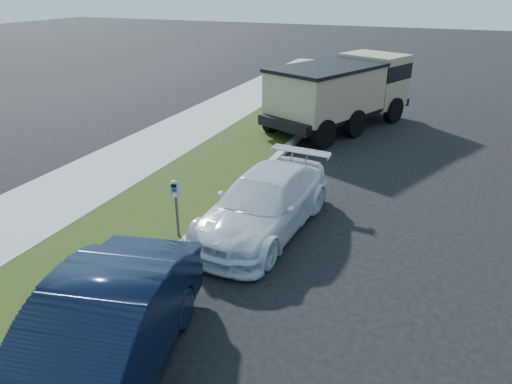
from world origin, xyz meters
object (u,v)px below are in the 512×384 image
at_px(parking_meter, 176,196).
at_px(white_wagon, 264,202).
at_px(navy_sedan, 97,344).
at_px(dump_truck, 344,89).

distance_m(parking_meter, white_wagon, 2.14).
xyz_separation_m(parking_meter, navy_sedan, (1.18, -4.10, -0.34)).
bearing_deg(dump_truck, white_wagon, -65.50).
bearing_deg(parking_meter, navy_sedan, -85.50).
bearing_deg(white_wagon, navy_sedan, -89.98).
distance_m(white_wagon, dump_truck, 9.48).
height_order(parking_meter, navy_sedan, navy_sedan).
bearing_deg(dump_truck, parking_meter, -74.24).
relative_size(parking_meter, navy_sedan, 0.28).
bearing_deg(navy_sedan, white_wagon, 72.74).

